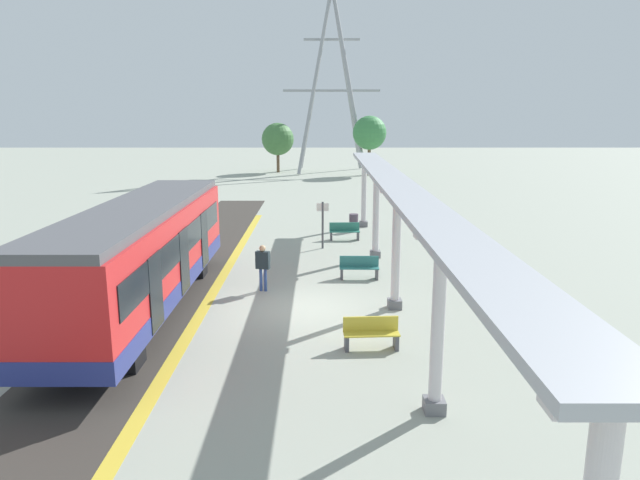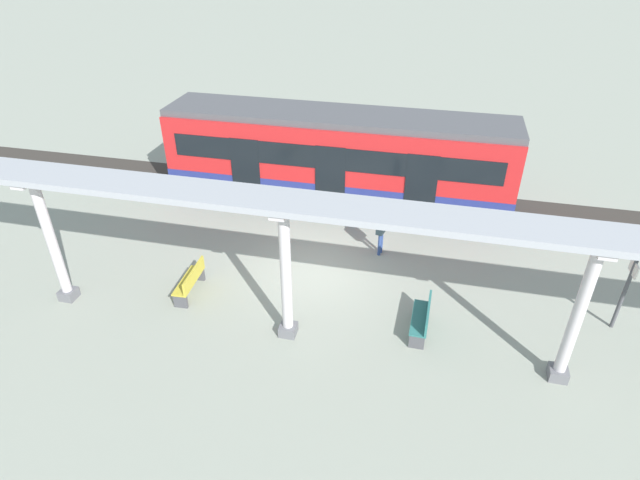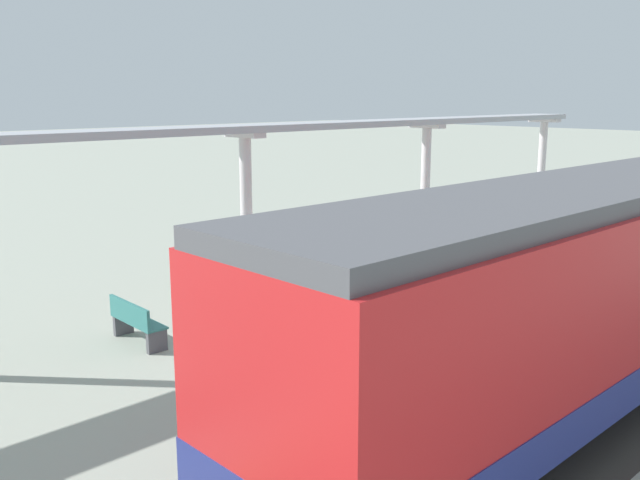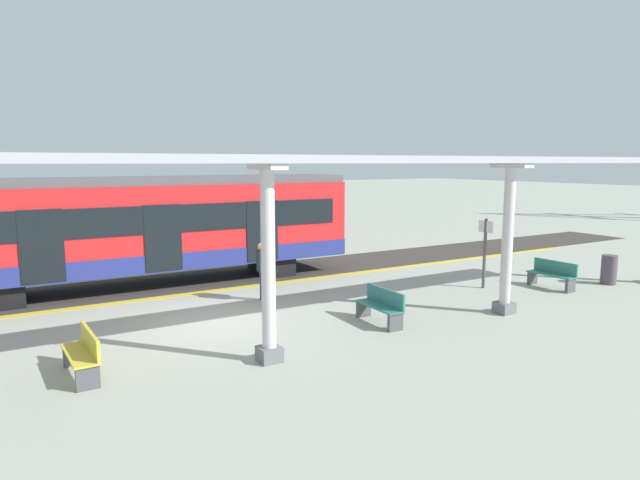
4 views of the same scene
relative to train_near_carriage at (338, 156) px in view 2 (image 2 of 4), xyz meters
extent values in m
plane|color=#999E90|center=(5.02, 0.32, -1.83)|extent=(176.00, 176.00, 0.00)
cube|color=gold|center=(1.78, 0.32, -1.83)|extent=(0.38, 34.96, 0.01)
cube|color=#38332D|center=(-0.01, 0.32, -1.83)|extent=(3.20, 46.96, 0.01)
cube|color=red|center=(-0.01, 0.00, 0.11)|extent=(2.60, 12.94, 2.60)
cube|color=navy|center=(-0.01, 0.00, -0.92)|extent=(2.63, 12.96, 0.55)
cube|color=#515156|center=(-0.01, 0.00, 1.53)|extent=(2.39, 12.94, 0.24)
cube|color=black|center=(1.31, 0.00, 0.42)|extent=(0.03, 11.90, 0.84)
cube|color=black|center=(1.31, -3.24, -0.14)|extent=(0.04, 1.10, 2.00)
cube|color=black|center=(1.31, 0.00, -0.14)|extent=(0.04, 1.10, 2.00)
cube|color=black|center=(1.31, 3.24, -0.14)|extent=(0.04, 1.10, 2.00)
cube|color=black|center=(-0.01, 4.14, -1.51)|extent=(2.21, 0.90, 0.64)
cube|color=black|center=(-0.01, -4.14, -1.51)|extent=(2.21, 0.90, 0.64)
cube|color=slate|center=(8.01, -6.35, -1.68)|extent=(0.44, 0.44, 0.30)
cylinder|color=silver|center=(8.01, -6.35, 0.22)|extent=(0.28, 0.28, 3.49)
cube|color=silver|center=(8.01, -6.35, 2.02)|extent=(1.10, 0.36, 0.12)
cube|color=slate|center=(8.01, 0.33, -1.68)|extent=(0.44, 0.44, 0.30)
cylinder|color=silver|center=(8.01, 0.33, 0.22)|extent=(0.28, 0.28, 3.49)
cube|color=silver|center=(8.01, 0.33, 2.02)|extent=(1.10, 0.36, 0.12)
cube|color=slate|center=(8.01, 7.11, -1.68)|extent=(0.44, 0.44, 0.30)
cylinder|color=silver|center=(8.01, 7.11, 0.22)|extent=(0.28, 0.28, 3.49)
cube|color=silver|center=(8.01, 7.11, 2.02)|extent=(1.10, 0.36, 0.12)
cube|color=#A8AAB2|center=(8.01, 0.50, 2.16)|extent=(1.20, 28.13, 0.16)
cube|color=gold|center=(6.95, -3.01, -1.39)|extent=(1.52, 0.52, 0.04)
cube|color=gold|center=(6.94, -2.82, -1.17)|extent=(1.50, 0.14, 0.40)
cube|color=#4C4C51|center=(7.62, -2.97, -1.62)|extent=(0.12, 0.40, 0.42)
cube|color=#4C4C51|center=(6.29, -3.05, -1.62)|extent=(0.12, 0.40, 0.42)
cube|color=#2C706C|center=(7.07, 3.72, -1.39)|extent=(1.51, 0.47, 0.04)
cube|color=#2C706C|center=(7.08, 3.91, -1.17)|extent=(1.50, 0.09, 0.40)
cube|color=#4C4C51|center=(7.74, 3.71, -1.62)|extent=(0.11, 0.40, 0.42)
cube|color=#4C4C51|center=(6.40, 3.74, -1.62)|extent=(0.11, 0.40, 0.42)
cylinder|color=#4C4C51|center=(5.70, 8.84, -0.73)|extent=(0.10, 0.10, 2.20)
cube|color=silver|center=(5.70, 8.84, 0.12)|extent=(0.56, 0.04, 0.36)
cylinder|color=#2F4784|center=(3.46, 2.21, -1.42)|extent=(0.11, 0.11, 0.83)
cylinder|color=#2F4784|center=(3.63, 2.17, -1.42)|extent=(0.11, 0.11, 0.83)
cube|color=#1F2B30|center=(3.55, 2.19, -0.69)|extent=(0.52, 0.32, 0.62)
sphere|color=tan|center=(3.55, 2.19, -0.26)|extent=(0.23, 0.23, 0.23)
camera|label=1|loc=(5.57, -17.60, 4.41)|focal=32.48mm
camera|label=2|loc=(18.00, 3.56, 7.69)|focal=29.11mm
camera|label=3|loc=(-4.61, 10.03, 2.89)|focal=38.88mm
camera|label=4|loc=(17.34, -3.99, 2.11)|focal=30.10mm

